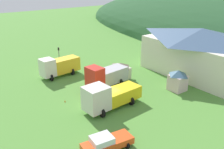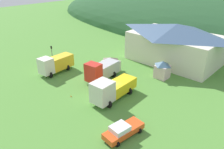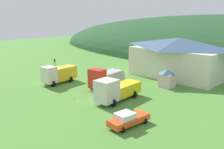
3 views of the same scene
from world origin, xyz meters
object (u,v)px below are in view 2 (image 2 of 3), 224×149
at_px(crane_truck_red, 101,70).
at_px(heavy_rig_striped, 55,63).
at_px(service_pickup_orange, 123,130).
at_px(traffic_cone_near_pickup, 71,97).
at_px(play_shed_pink, 162,69).
at_px(traffic_light_west, 52,53).
at_px(depot_building, 175,43).
at_px(play_shed_cream, 111,64).
at_px(flatbed_truck_yellow, 111,89).

bearing_deg(crane_truck_red, heavy_rig_striped, -72.27).
distance_m(service_pickup_orange, traffic_cone_near_pickup, 11.46).
height_order(play_shed_pink, traffic_light_west, traffic_light_west).
height_order(depot_building, play_shed_pink, depot_building).
distance_m(depot_building, crane_truck_red, 17.02).
bearing_deg(crane_truck_red, play_shed_cream, -166.52).
relative_size(crane_truck_red, traffic_light_west, 1.87).
height_order(play_shed_cream, heavy_rig_striped, heavy_rig_striped).
distance_m(flatbed_truck_yellow, traffic_light_west, 18.34).
height_order(depot_building, traffic_light_west, depot_building).
height_order(crane_truck_red, flatbed_truck_yellow, crane_truck_red).
bearing_deg(traffic_light_west, heavy_rig_striped, -26.33).
distance_m(depot_building, play_shed_cream, 13.89).
relative_size(depot_building, traffic_cone_near_pickup, 31.17).
bearing_deg(traffic_light_west, traffic_cone_near_pickup, -22.83).
distance_m(play_shed_pink, heavy_rig_striped, 19.37).
xyz_separation_m(flatbed_truck_yellow, traffic_light_west, (-18.23, 1.91, 0.55)).
bearing_deg(traffic_light_west, depot_building, 45.76).
xyz_separation_m(depot_building, traffic_cone_near_pickup, (-3.99, -23.38, -4.04)).
relative_size(depot_building, traffic_light_west, 5.03).
distance_m(depot_building, traffic_light_west, 24.87).
relative_size(flatbed_truck_yellow, traffic_cone_near_pickup, 13.70).
relative_size(service_pickup_orange, traffic_cone_near_pickup, 8.80).
bearing_deg(traffic_light_west, service_pickup_orange, -15.53).
xyz_separation_m(play_shed_cream, crane_truck_red, (1.45, -4.06, 0.44)).
bearing_deg(heavy_rig_striped, flatbed_truck_yellow, 85.77).
xyz_separation_m(service_pickup_orange, traffic_light_west, (-24.69, 6.86, 1.47)).
bearing_deg(heavy_rig_striped, traffic_light_west, -121.26).
xyz_separation_m(play_shed_pink, crane_truck_red, (-7.27, -7.84, 0.17)).
height_order(flatbed_truck_yellow, service_pickup_orange, flatbed_truck_yellow).
bearing_deg(service_pickup_orange, play_shed_pink, -156.71).
bearing_deg(flatbed_truck_yellow, play_shed_pink, 168.94).
distance_m(depot_building, flatbed_truck_yellow, 19.84).
height_order(play_shed_pink, heavy_rig_striped, heavy_rig_striped).
bearing_deg(traffic_cone_near_pickup, crane_truck_red, 96.41).
height_order(play_shed_cream, play_shed_pink, play_shed_pink).
height_order(crane_truck_red, traffic_cone_near_pickup, crane_truck_red).
bearing_deg(play_shed_pink, play_shed_cream, -156.55).
bearing_deg(service_pickup_orange, heavy_rig_striped, -96.60).
height_order(crane_truck_red, traffic_light_west, traffic_light_west).
height_order(play_shed_pink, crane_truck_red, crane_truck_red).
xyz_separation_m(play_shed_cream, traffic_cone_near_pickup, (2.26, -11.27, -1.35)).
xyz_separation_m(heavy_rig_striped, traffic_light_west, (-4.21, 2.08, 0.50)).
bearing_deg(traffic_cone_near_pickup, heavy_rig_striped, 158.85).
height_order(crane_truck_red, service_pickup_orange, crane_truck_red).
distance_m(depot_building, play_shed_pink, 9.02).
distance_m(flatbed_truck_yellow, service_pickup_orange, 8.19).
relative_size(heavy_rig_striped, crane_truck_red, 0.99).
bearing_deg(traffic_cone_near_pickup, traffic_light_west, 157.17).
xyz_separation_m(flatbed_truck_yellow, service_pickup_orange, (6.46, -4.95, -0.91)).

